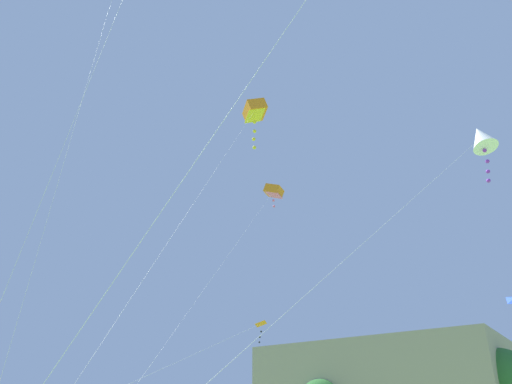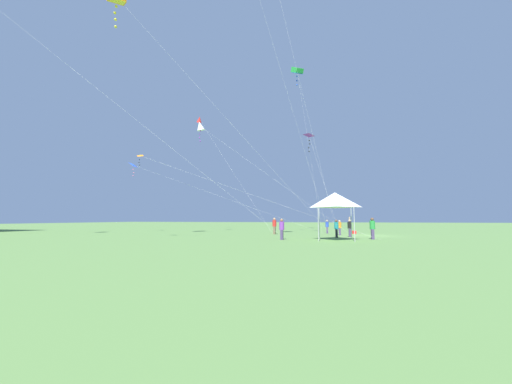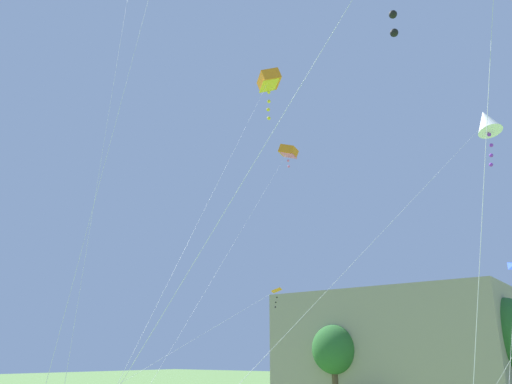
% 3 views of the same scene
% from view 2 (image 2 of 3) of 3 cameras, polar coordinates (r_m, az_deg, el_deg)
% --- Properties ---
extents(ground_plane, '(220.00, 220.00, 0.00)m').
position_cam_2_polar(ground_plane, '(30.88, 21.55, -8.09)').
color(ground_plane, '#5B8442').
extents(festival_tent, '(2.83, 2.83, 3.72)m').
position_cam_2_polar(festival_tent, '(23.18, 15.51, -1.55)').
color(festival_tent, '#B7B7BC').
rests_on(festival_tent, ground).
extents(cooler_box, '(0.65, 0.43, 0.34)m').
position_cam_2_polar(cooler_box, '(33.97, 19.03, -7.61)').
color(cooler_box, red).
rests_on(cooler_box, ground).
extents(person_orange_shirt, '(0.36, 0.36, 1.53)m').
position_cam_2_polar(person_orange_shirt, '(30.42, 16.38, -6.74)').
color(person_orange_shirt, '#473860').
rests_on(person_orange_shirt, ground).
extents(person_black_shirt, '(0.38, 0.38, 1.84)m').
position_cam_2_polar(person_black_shirt, '(27.88, 18.23, -6.69)').
color(person_black_shirt, '#473860').
rests_on(person_black_shirt, ground).
extents(person_teal_shirt, '(0.38, 0.38, 1.59)m').
position_cam_2_polar(person_teal_shirt, '(26.64, 15.79, -6.91)').
color(person_teal_shirt, '#282833').
rests_on(person_teal_shirt, ground).
extents(person_purple_shirt, '(0.39, 0.39, 1.67)m').
position_cam_2_polar(person_purple_shirt, '(23.04, 5.17, -7.26)').
color(person_purple_shirt, '#473860').
rests_on(person_purple_shirt, ground).
extents(person_red_shirt, '(0.42, 0.42, 1.77)m').
position_cam_2_polar(person_red_shirt, '(31.13, 3.71, -6.67)').
color(person_red_shirt, brown).
rests_on(person_red_shirt, ground).
extents(person_blue_shirt, '(0.36, 0.36, 1.54)m').
position_cam_2_polar(person_blue_shirt, '(33.86, 14.04, -6.63)').
color(person_blue_shirt, '#473860').
rests_on(person_blue_shirt, ground).
extents(person_green_shirt, '(0.41, 0.41, 1.75)m').
position_cam_2_polar(person_green_shirt, '(25.13, 22.26, -6.62)').
color(person_green_shirt, '#473860').
rests_on(person_green_shirt, ground).
extents(kite_purple_delta_1, '(6.53, 3.52, 11.68)m').
position_cam_2_polar(kite_purple_delta_1, '(34.37, 10.59, 10.91)').
color(kite_purple_delta_1, silver).
rests_on(kite_purple_delta_1, ground).
extents(kite_green_box_3, '(4.07, 3.73, 22.01)m').
position_cam_2_polar(kite_green_box_3, '(41.56, 8.25, 22.83)').
color(kite_green_box_3, silver).
rests_on(kite_green_box_3, ground).
extents(kite_white_diamond_4, '(4.25, 18.16, 13.93)m').
position_cam_2_polar(kite_white_diamond_4, '(37.22, -11.10, 12.80)').
color(kite_white_diamond_4, silver).
rests_on(kite_white_diamond_4, ground).
extents(kite_blue_delta_7, '(3.47, 23.70, 8.88)m').
position_cam_2_polar(kite_blue_delta_7, '(39.28, -23.02, 4.82)').
color(kite_blue_delta_7, silver).
rests_on(kite_blue_delta_7, ground).
extents(kite_red_diamond_8, '(9.94, 13.94, 17.86)m').
position_cam_2_polar(kite_red_diamond_8, '(47.10, -11.25, 13.99)').
color(kite_red_diamond_8, silver).
rests_on(kite_red_diamond_8, ground).
extents(kite_orange_delta_9, '(3.65, 19.91, 7.27)m').
position_cam_2_polar(kite_orange_delta_9, '(26.25, -21.08, 6.35)').
color(kite_orange_delta_9, silver).
rests_on(kite_orange_delta_9, ground).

